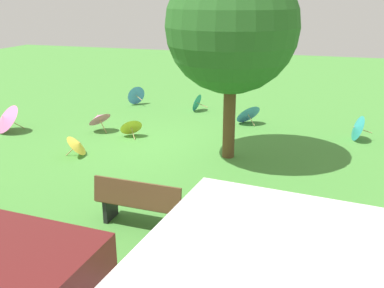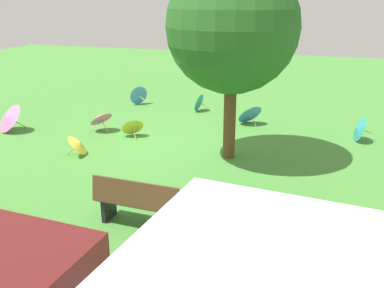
{
  "view_description": "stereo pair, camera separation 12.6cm",
  "coord_description": "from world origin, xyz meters",
  "px_view_note": "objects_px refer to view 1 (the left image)",
  "views": [
    {
      "loc": [
        -3.57,
        10.09,
        3.85
      ],
      "look_at": [
        -0.79,
        1.19,
        0.6
      ],
      "focal_mm": 40.21,
      "sensor_mm": 36.0,
      "label": 1
    },
    {
      "loc": [
        -3.69,
        10.06,
        3.85
      ],
      "look_at": [
        -0.79,
        1.19,
        0.6
      ],
      "focal_mm": 40.21,
      "sensor_mm": 36.0,
      "label": 2
    }
  ],
  "objects_px": {
    "parasol_pink_1": "(5,118)",
    "parasol_yellow_0": "(78,144)",
    "parasol_blue_2": "(135,95)",
    "shade_tree": "(232,27)",
    "parasol_yellow_1": "(131,126)",
    "park_bench": "(140,202)",
    "parasol_pink_0": "(99,118)",
    "parasol_teal_1": "(196,102)",
    "parasol_blue_1": "(247,113)",
    "parasol_teal_0": "(356,128)"
  },
  "relations": [
    {
      "from": "parasol_pink_0",
      "to": "parasol_blue_1",
      "type": "distance_m",
      "value": 4.56
    },
    {
      "from": "parasol_pink_0",
      "to": "parasol_yellow_0",
      "type": "relative_size",
      "value": 1.2
    },
    {
      "from": "parasol_teal_0",
      "to": "parasol_pink_1",
      "type": "xyz_separation_m",
      "value": [
        9.79,
        2.3,
        0.07
      ]
    },
    {
      "from": "parasol_teal_1",
      "to": "parasol_pink_0",
      "type": "xyz_separation_m",
      "value": [
        2.04,
        3.13,
        0.11
      ]
    },
    {
      "from": "parasol_teal_1",
      "to": "parasol_pink_1",
      "type": "relative_size",
      "value": 0.56
    },
    {
      "from": "parasol_blue_1",
      "to": "parasol_yellow_1",
      "type": "bearing_deg",
      "value": 37.48
    },
    {
      "from": "park_bench",
      "to": "parasol_yellow_1",
      "type": "relative_size",
      "value": 2.05
    },
    {
      "from": "parasol_pink_1",
      "to": "parasol_blue_2",
      "type": "xyz_separation_m",
      "value": [
        -2.19,
        -4.31,
        -0.08
      ]
    },
    {
      "from": "parasol_blue_2",
      "to": "parasol_teal_1",
      "type": "bearing_deg",
      "value": 173.63
    },
    {
      "from": "parasol_teal_0",
      "to": "parasol_teal_1",
      "type": "xyz_separation_m",
      "value": [
        5.19,
        -1.75,
        -0.05
      ]
    },
    {
      "from": "parasol_yellow_1",
      "to": "parasol_blue_2",
      "type": "relative_size",
      "value": 1.07
    },
    {
      "from": "park_bench",
      "to": "parasol_pink_1",
      "type": "bearing_deg",
      "value": -32.66
    },
    {
      "from": "parasol_yellow_0",
      "to": "parasol_teal_0",
      "type": "bearing_deg",
      "value": -153.22
    },
    {
      "from": "parasol_pink_1",
      "to": "parasol_blue_1",
      "type": "distance_m",
      "value": 7.26
    },
    {
      "from": "parasol_yellow_1",
      "to": "parasol_pink_1",
      "type": "bearing_deg",
      "value": 11.65
    },
    {
      "from": "parasol_pink_1",
      "to": "shade_tree",
      "type": "bearing_deg",
      "value": 179.82
    },
    {
      "from": "parasol_teal_1",
      "to": "parasol_blue_1",
      "type": "relative_size",
      "value": 0.65
    },
    {
      "from": "parasol_teal_1",
      "to": "parasol_yellow_0",
      "type": "distance_m",
      "value": 5.35
    },
    {
      "from": "parasol_pink_1",
      "to": "parasol_yellow_1",
      "type": "bearing_deg",
      "value": -168.35
    },
    {
      "from": "park_bench",
      "to": "parasol_blue_1",
      "type": "distance_m",
      "value": 6.89
    },
    {
      "from": "parasol_blue_2",
      "to": "shade_tree",
      "type": "bearing_deg",
      "value": 136.09
    },
    {
      "from": "parasol_yellow_0",
      "to": "parasol_blue_1",
      "type": "xyz_separation_m",
      "value": [
        -3.53,
        -4.1,
        0.05
      ]
    },
    {
      "from": "park_bench",
      "to": "parasol_pink_0",
      "type": "distance_m",
      "value": 5.88
    },
    {
      "from": "park_bench",
      "to": "parasol_blue_2",
      "type": "relative_size",
      "value": 2.2
    },
    {
      "from": "parasol_teal_1",
      "to": "shade_tree",
      "type": "bearing_deg",
      "value": 117.24
    },
    {
      "from": "park_bench",
      "to": "shade_tree",
      "type": "bearing_deg",
      "value": -100.18
    },
    {
      "from": "parasol_teal_0",
      "to": "parasol_pink_0",
      "type": "distance_m",
      "value": 7.36
    },
    {
      "from": "parasol_teal_0",
      "to": "parasol_blue_2",
      "type": "height_order",
      "value": "parasol_teal_0"
    },
    {
      "from": "parasol_yellow_1",
      "to": "parasol_blue_1",
      "type": "distance_m",
      "value": 3.71
    },
    {
      "from": "parasol_pink_0",
      "to": "parasol_teal_1",
      "type": "bearing_deg",
      "value": -123.08
    },
    {
      "from": "shade_tree",
      "to": "parasol_teal_0",
      "type": "distance_m",
      "value": 4.77
    },
    {
      "from": "parasol_yellow_0",
      "to": "parasol_blue_2",
      "type": "bearing_deg",
      "value": -80.68
    },
    {
      "from": "park_bench",
      "to": "parasol_pink_1",
      "type": "height_order",
      "value": "park_bench"
    },
    {
      "from": "parasol_pink_1",
      "to": "parasol_blue_1",
      "type": "bearing_deg",
      "value": -155.5
    },
    {
      "from": "park_bench",
      "to": "parasol_teal_1",
      "type": "height_order",
      "value": "park_bench"
    },
    {
      "from": "shade_tree",
      "to": "parasol_teal_0",
      "type": "xyz_separation_m",
      "value": [
        -3.09,
        -2.32,
        -2.79
      ]
    },
    {
      "from": "parasol_pink_0",
      "to": "parasol_blue_2",
      "type": "xyz_separation_m",
      "value": [
        0.37,
        -3.4,
        -0.07
      ]
    },
    {
      "from": "parasol_pink_1",
      "to": "parasol_yellow_0",
      "type": "height_order",
      "value": "parasol_pink_1"
    },
    {
      "from": "parasol_pink_0",
      "to": "parasol_yellow_0",
      "type": "bearing_deg",
      "value": 104.47
    },
    {
      "from": "shade_tree",
      "to": "parasol_pink_0",
      "type": "bearing_deg",
      "value": -12.74
    },
    {
      "from": "parasol_blue_1",
      "to": "parasol_blue_2",
      "type": "xyz_separation_m",
      "value": [
        4.42,
        -1.3,
        0.0
      ]
    },
    {
      "from": "parasol_teal_0",
      "to": "parasol_blue_2",
      "type": "xyz_separation_m",
      "value": [
        7.59,
        -2.01,
        -0.01
      ]
    },
    {
      "from": "parasol_teal_1",
      "to": "parasol_yellow_0",
      "type": "relative_size",
      "value": 0.88
    },
    {
      "from": "shade_tree",
      "to": "parasol_blue_1",
      "type": "height_order",
      "value": "shade_tree"
    },
    {
      "from": "parasol_yellow_1",
      "to": "park_bench",
      "type": "bearing_deg",
      "value": 116.93
    },
    {
      "from": "park_bench",
      "to": "parasol_teal_1",
      "type": "bearing_deg",
      "value": -79.91
    },
    {
      "from": "parasol_teal_1",
      "to": "parasol_blue_2",
      "type": "height_order",
      "value": "parasol_blue_2"
    },
    {
      "from": "parasol_teal_1",
      "to": "parasol_pink_1",
      "type": "xyz_separation_m",
      "value": [
        4.6,
        4.04,
        0.12
      ]
    },
    {
      "from": "parasol_pink_0",
      "to": "parasol_blue_2",
      "type": "relative_size",
      "value": 1.21
    },
    {
      "from": "parasol_pink_1",
      "to": "parasol_yellow_0",
      "type": "xyz_separation_m",
      "value": [
        -3.08,
        1.09,
        -0.13
      ]
    }
  ]
}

